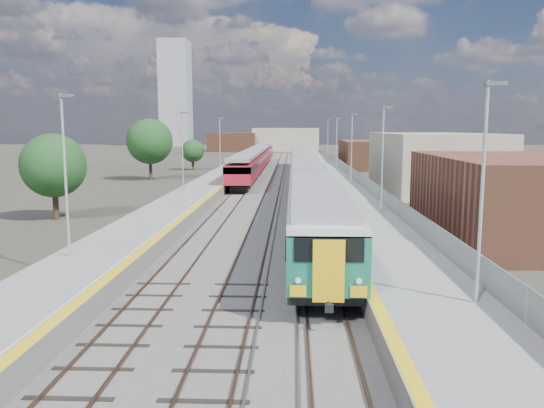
{
  "coord_description": "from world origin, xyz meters",
  "views": [
    {
      "loc": [
        0.25,
        -15.88,
        6.98
      ],
      "look_at": [
        -1.05,
        17.39,
        2.2
      ],
      "focal_mm": 35.0,
      "sensor_mm": 36.0,
      "label": 1
    }
  ],
  "objects": [
    {
      "name": "red_train",
      "position": [
        -5.5,
        68.15,
        2.19
      ],
      "size": [
        2.94,
        59.53,
        3.71
      ],
      "color": "black",
      "rests_on": "ground"
    },
    {
      "name": "tracks",
      "position": [
        -1.65,
        54.18,
        0.11
      ],
      "size": [
        8.96,
        160.0,
        0.17
      ],
      "color": "#4C3323",
      "rests_on": "ground"
    },
    {
      "name": "platform_right",
      "position": [
        5.28,
        52.49,
        0.54
      ],
      "size": [
        4.7,
        155.0,
        8.52
      ],
      "color": "slate",
      "rests_on": "ground"
    },
    {
      "name": "platform_left",
      "position": [
        -9.05,
        52.49,
        0.52
      ],
      "size": [
        4.3,
        155.0,
        8.52
      ],
      "color": "slate",
      "rests_on": "ground"
    },
    {
      "name": "tree_c",
      "position": [
        -16.46,
        72.18,
        3.22
      ],
      "size": [
        3.78,
        3.78,
        5.12
      ],
      "color": "#382619",
      "rests_on": "ground"
    },
    {
      "name": "green_train",
      "position": [
        1.5,
        43.55,
        2.33
      ],
      "size": [
        3.0,
        83.44,
        3.3
      ],
      "color": "black",
      "rests_on": "ground"
    },
    {
      "name": "buildings",
      "position": [
        -18.12,
        138.6,
        10.7
      ],
      "size": [
        72.0,
        185.5,
        40.0
      ],
      "color": "brown",
      "rests_on": "ground"
    },
    {
      "name": "tree_d",
      "position": [
        20.97,
        63.01,
        3.4
      ],
      "size": [
        3.99,
        3.99,
        5.41
      ],
      "color": "#382619",
      "rests_on": "ground"
    },
    {
      "name": "tree_b",
      "position": [
        -18.93,
        54.78,
        5.21
      ],
      "size": [
        6.11,
        6.11,
        8.28
      ],
      "color": "#382619",
      "rests_on": "ground"
    },
    {
      "name": "tree_a",
      "position": [
        -17.92,
        23.64,
        4.15
      ],
      "size": [
        4.87,
        4.87,
        6.6
      ],
      "color": "#382619",
      "rests_on": "ground"
    },
    {
      "name": "ground",
      "position": [
        0.0,
        50.0,
        0.0
      ],
      "size": [
        320.0,
        320.0,
        0.0
      ],
      "primitive_type": "plane",
      "color": "#47443A",
      "rests_on": "ground"
    },
    {
      "name": "ballast_bed",
      "position": [
        -2.25,
        52.5,
        0.03
      ],
      "size": [
        10.5,
        155.0,
        0.06
      ],
      "primitive_type": "cube",
      "color": "#565451",
      "rests_on": "ground"
    }
  ]
}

